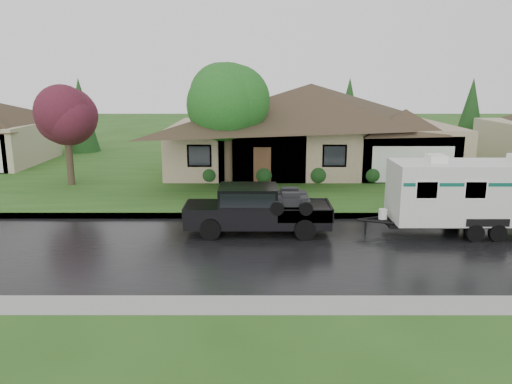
{
  "coord_description": "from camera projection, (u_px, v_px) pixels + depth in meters",
  "views": [
    {
      "loc": [
        -1.57,
        -19.23,
        6.06
      ],
      "look_at": [
        -1.59,
        2.0,
        1.22
      ],
      "focal_mm": 35.0,
      "sensor_mm": 36.0,
      "label": 1
    }
  ],
  "objects": [
    {
      "name": "house_main",
      "position": [
        315.0,
        117.0,
        32.79
      ],
      "size": [
        19.44,
        10.8,
        6.9
      ],
      "color": "gray",
      "rests_on": "lawn"
    },
    {
      "name": "travel_trailer",
      "position": [
        477.0,
        192.0,
        19.75
      ],
      "size": [
        7.07,
        2.49,
        3.17
      ],
      "color": "silver",
      "rests_on": "ground"
    },
    {
      "name": "tree_left_green",
      "position": [
        228.0,
        101.0,
        27.05
      ],
      "size": [
        4.13,
        4.13,
        6.83
      ],
      "color": "#382B1E",
      "rests_on": "lawn"
    },
    {
      "name": "tree_red",
      "position": [
        66.0,
        117.0,
        27.68
      ],
      "size": [
        3.32,
        3.32,
        5.49
      ],
      "color": "#382B1E",
      "rests_on": "lawn"
    },
    {
      "name": "lawn",
      "position": [
        279.0,
        167.0,
        34.7
      ],
      "size": [
        140.0,
        26.0,
        0.15
      ],
      "primitive_type": "cube",
      "color": "#274E18",
      "rests_on": "ground"
    },
    {
      "name": "ground",
      "position": [
        295.0,
        233.0,
        20.1
      ],
      "size": [
        140.0,
        140.0,
        0.0
      ],
      "primitive_type": "plane",
      "color": "#274E18",
      "rests_on": "ground"
    },
    {
      "name": "road",
      "position": [
        300.0,
        249.0,
        18.14
      ],
      "size": [
        140.0,
        8.0,
        0.01
      ],
      "primitive_type": "cube",
      "color": "black",
      "rests_on": "ground"
    },
    {
      "name": "shrub_row",
      "position": [
        318.0,
        174.0,
        29.02
      ],
      "size": [
        13.6,
        1.0,
        1.0
      ],
      "color": "#143814",
      "rests_on": "lawn"
    },
    {
      "name": "curb",
      "position": [
        292.0,
        216.0,
        22.27
      ],
      "size": [
        140.0,
        0.5,
        0.15
      ],
      "primitive_type": "cube",
      "color": "gray",
      "rests_on": "ground"
    },
    {
      "name": "pickup_truck",
      "position": [
        255.0,
        208.0,
        19.9
      ],
      "size": [
        5.74,
        2.18,
        1.91
      ],
      "color": "black",
      "rests_on": "ground"
    }
  ]
}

